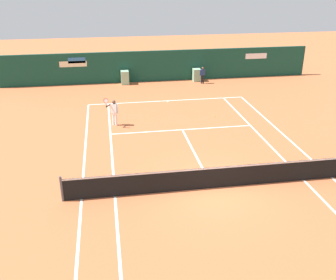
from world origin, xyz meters
TOP-DOWN VIEW (x-y plane):
  - ground_plane at (-0.00, 0.58)m, footprint 80.00×80.00m
  - tennis_net at (0.00, 0.00)m, footprint 12.10×0.10m
  - sponsor_back_wall at (0.01, 16.97)m, footprint 25.00×1.02m
  - player_on_baseline at (-3.72, 7.70)m, footprint 0.80×0.60m
  - ball_kid_right_post at (3.45, 15.62)m, footprint 0.43×0.21m
  - tennis_ball_near_service_line at (2.36, 8.22)m, footprint 0.07×0.07m

SIDE VIEW (x-z plane):
  - ground_plane at x=0.00m, z-range 0.00..0.01m
  - tennis_ball_near_service_line at x=2.36m, z-range 0.00..0.07m
  - tennis_net at x=0.00m, z-range -0.02..1.05m
  - ball_kid_right_post at x=3.45m, z-range 0.10..1.41m
  - player_on_baseline at x=-3.72m, z-range 0.02..1.78m
  - sponsor_back_wall at x=0.01m, z-range -0.04..2.38m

